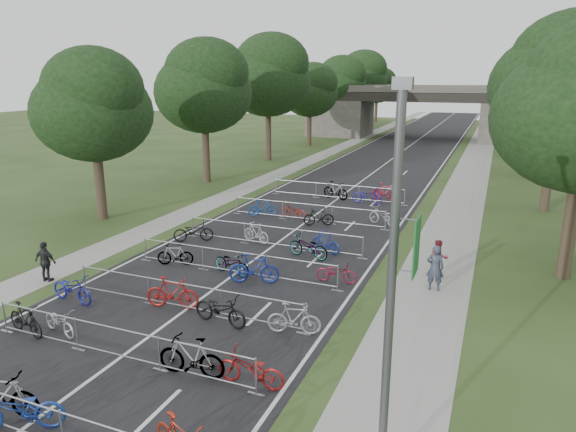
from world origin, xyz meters
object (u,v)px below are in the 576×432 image
overpass_bridge (422,112)px  pedestrian_c (46,262)px  pedestrian_b (438,259)px  bike_2 (17,410)px  pedestrian_a (435,268)px  bike_1 (1,395)px  lamppost (393,290)px

overpass_bridge → pedestrian_c: (-6.80, -57.59, -2.68)m
pedestrian_b → pedestrian_c: size_ratio=0.97×
overpass_bridge → pedestrian_c: bearing=-96.7°
overpass_bridge → pedestrian_c: size_ratio=18.16×
bike_2 → pedestrian_c: pedestrian_c is taller
pedestrian_a → pedestrian_c: (-14.91, -5.15, -0.07)m
bike_1 → bike_2: bike_1 is taller
bike_2 → pedestrian_a: 14.83m
pedestrian_b → bike_2: bearing=-149.1°
overpass_bridge → pedestrian_a: bearing=-81.2°
lamppost → pedestrian_a: bearing=91.2°
lamppost → bike_2: 9.31m
overpass_bridge → pedestrian_b: overpass_bridge is taller
bike_2 → pedestrian_a: size_ratio=1.17×
bike_1 → lamppost: bearing=-93.9°
pedestrian_b → pedestrian_c: bearing=175.0°
bike_1 → pedestrian_a: size_ratio=1.10×
pedestrian_c → lamppost: bearing=156.2°
lamppost → pedestrian_c: (-15.13, 5.41, -3.43)m
overpass_bridge → bike_2: (-0.00, -64.85, -2.96)m
overpass_bridge → pedestrian_b: (8.10, -51.09, -2.71)m
overpass_bridge → bike_2: overpass_bridge is taller
lamppost → pedestrian_c: size_ratio=4.81×
pedestrian_a → bike_2: bearing=46.8°
bike_2 → pedestrian_c: bearing=-165.8°
bike_1 → bike_2: (0.82, -0.24, -0.04)m
bike_1 → pedestrian_c: bearing=26.6°
bike_2 → pedestrian_c: (-6.80, 7.26, 0.29)m
pedestrian_a → pedestrian_c: pedestrian_a is taller
pedestrian_a → pedestrian_c: 15.78m
overpass_bridge → pedestrian_a: size_ratio=16.70×
bike_1 → bike_2: 0.86m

